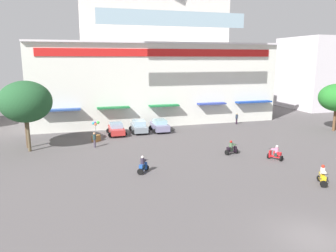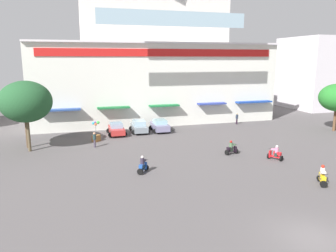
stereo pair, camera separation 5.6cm
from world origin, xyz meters
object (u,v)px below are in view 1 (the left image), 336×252
object	(u,v)px
scooter_rider_0	(322,177)
scooter_rider_5	(231,149)
pedestrian_1	(237,118)
plaza_tree_2	(24,100)
plaza_tree_0	(26,102)
parked_car_2	(160,125)
pedestrian_0	(94,139)
balloon_vendor_cart	(96,134)
parked_car_0	(116,129)
parked_car_1	(139,126)
scooter_rider_1	(275,154)
scooter_rider_2	(143,166)

from	to	relation	value
scooter_rider_0	scooter_rider_5	distance (m)	9.50
scooter_rider_5	pedestrian_1	bearing A→B (deg)	60.11
plaza_tree_2	pedestrian_1	distance (m)	28.30
plaza_tree_0	parked_car_2	bearing A→B (deg)	19.09
pedestrian_0	balloon_vendor_cart	size ratio (longest dim) A/B	0.69
parked_car_2	balloon_vendor_cart	bearing A→B (deg)	-159.77
pedestrian_0	pedestrian_1	world-z (taller)	pedestrian_0
pedestrian_0	parked_car_0	bearing A→B (deg)	60.25
parked_car_1	parked_car_2	bearing A→B (deg)	-3.57
parked_car_0	scooter_rider_0	size ratio (longest dim) A/B	2.59
scooter_rider_5	pedestrian_0	world-z (taller)	pedestrian_0
pedestrian_0	balloon_vendor_cart	xyz separation A→B (m)	(0.33, 2.55, -0.06)
parked_car_0	scooter_rider_5	xyz separation A→B (m)	(9.87, -11.71, -0.16)
plaza_tree_0	pedestrian_0	size ratio (longest dim) A/B	4.39
plaza_tree_0	scooter_rider_1	size ratio (longest dim) A/B	4.94
scooter_rider_0	plaza_tree_0	bearing A→B (deg)	144.63
scooter_rider_1	plaza_tree_0	bearing A→B (deg)	156.88
pedestrian_1	balloon_vendor_cart	distance (m)	20.78
plaza_tree_2	scooter_rider_5	world-z (taller)	plaza_tree_2
plaza_tree_0	scooter_rider_2	distance (m)	14.43
plaza_tree_0	scooter_rider_2	size ratio (longest dim) A/B	4.82
scooter_rider_1	pedestrian_1	size ratio (longest dim) A/B	0.90
parked_car_2	scooter_rider_0	distance (m)	22.30
scooter_rider_1	scooter_rider_2	world-z (taller)	scooter_rider_2
plaza_tree_2	pedestrian_0	size ratio (longest dim) A/B	4.29
parked_car_2	balloon_vendor_cart	size ratio (longest dim) A/B	1.64
scooter_rider_2	scooter_rider_1	bearing A→B (deg)	-0.38
scooter_rider_2	scooter_rider_5	xyz separation A→B (m)	(9.54, 2.71, -0.02)
scooter_rider_1	balloon_vendor_cart	distance (m)	19.62
plaza_tree_2	balloon_vendor_cart	distance (m)	8.42
scooter_rider_2	balloon_vendor_cart	xyz separation A→B (m)	(-3.00, 11.71, 0.27)
parked_car_0	balloon_vendor_cart	size ratio (longest dim) A/B	1.65
scooter_rider_2	pedestrian_0	size ratio (longest dim) A/B	0.91
parked_car_2	pedestrian_1	size ratio (longest dim) A/B	2.42
plaza_tree_0	plaza_tree_2	bearing A→B (deg)	103.55
scooter_rider_2	parked_car_1	bearing A→B (deg)	79.94
parked_car_1	scooter_rider_5	size ratio (longest dim) A/B	2.84
scooter_rider_1	balloon_vendor_cart	xyz separation A→B (m)	(-15.67, 11.80, 0.28)
plaza_tree_2	parked_car_1	xyz separation A→B (m)	(12.87, 3.95, -4.41)
plaza_tree_0	parked_car_0	size ratio (longest dim) A/B	1.83
scooter_rider_0	parked_car_0	bearing A→B (deg)	121.72
parked_car_2	scooter_rider_5	distance (m)	12.79
scooter_rider_1	parked_car_1	bearing A→B (deg)	123.61
plaza_tree_0	plaza_tree_2	xyz separation A→B (m)	(-0.36, 1.50, 0.05)
parked_car_0	scooter_rider_2	world-z (taller)	scooter_rider_2
scooter_rider_0	scooter_rider_2	world-z (taller)	scooter_rider_0
plaza_tree_0	scooter_rider_5	distance (m)	21.05
parked_car_1	scooter_rider_2	distance (m)	15.21
scooter_rider_0	pedestrian_0	world-z (taller)	pedestrian_0
plaza_tree_0	scooter_rider_5	world-z (taller)	plaza_tree_0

